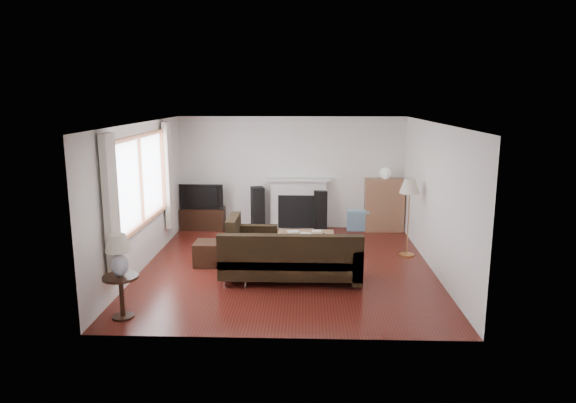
{
  "coord_description": "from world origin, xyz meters",
  "views": [
    {
      "loc": [
        0.31,
        -8.62,
        2.95
      ],
      "look_at": [
        0.0,
        0.3,
        1.1
      ],
      "focal_mm": 32.0,
      "sensor_mm": 36.0,
      "label": 1
    }
  ],
  "objects_px": {
    "tv_stand": "(203,218)",
    "sectional_sofa": "(291,257)",
    "coffee_table": "(306,243)",
    "side_table": "(122,297)",
    "bookshelf": "(384,205)",
    "floor_lamp": "(408,218)"
  },
  "relations": [
    {
      "from": "bookshelf",
      "to": "floor_lamp",
      "type": "relative_size",
      "value": 0.79
    },
    {
      "from": "floor_lamp",
      "to": "side_table",
      "type": "height_order",
      "value": "floor_lamp"
    },
    {
      "from": "tv_stand",
      "to": "floor_lamp",
      "type": "relative_size",
      "value": 0.66
    },
    {
      "from": "sectional_sofa",
      "to": "side_table",
      "type": "relative_size",
      "value": 4.14
    },
    {
      "from": "side_table",
      "to": "bookshelf",
      "type": "bearing_deg",
      "value": 48.42
    },
    {
      "from": "coffee_table",
      "to": "sectional_sofa",
      "type": "bearing_deg",
      "value": -98.11
    },
    {
      "from": "bookshelf",
      "to": "floor_lamp",
      "type": "distance_m",
      "value": 1.84
    },
    {
      "from": "tv_stand",
      "to": "coffee_table",
      "type": "bearing_deg",
      "value": -37.66
    },
    {
      "from": "tv_stand",
      "to": "side_table",
      "type": "distance_m",
      "value": 4.72
    },
    {
      "from": "bookshelf",
      "to": "tv_stand",
      "type": "bearing_deg",
      "value": -179.71
    },
    {
      "from": "tv_stand",
      "to": "floor_lamp",
      "type": "height_order",
      "value": "floor_lamp"
    },
    {
      "from": "coffee_table",
      "to": "floor_lamp",
      "type": "relative_size",
      "value": 0.72
    },
    {
      "from": "sectional_sofa",
      "to": "floor_lamp",
      "type": "xyz_separation_m",
      "value": [
        2.14,
        1.38,
        0.33
      ]
    },
    {
      "from": "sectional_sofa",
      "to": "side_table",
      "type": "height_order",
      "value": "sectional_sofa"
    },
    {
      "from": "coffee_table",
      "to": "side_table",
      "type": "relative_size",
      "value": 1.78
    },
    {
      "from": "tv_stand",
      "to": "sectional_sofa",
      "type": "relative_size",
      "value": 0.39
    },
    {
      "from": "coffee_table",
      "to": "floor_lamp",
      "type": "height_order",
      "value": "floor_lamp"
    },
    {
      "from": "tv_stand",
      "to": "coffee_table",
      "type": "relative_size",
      "value": 0.91
    },
    {
      "from": "sectional_sofa",
      "to": "side_table",
      "type": "bearing_deg",
      "value": -145.59
    },
    {
      "from": "tv_stand",
      "to": "bookshelf",
      "type": "height_order",
      "value": "bookshelf"
    },
    {
      "from": "sectional_sofa",
      "to": "tv_stand",
      "type": "bearing_deg",
      "value": 122.97
    },
    {
      "from": "tv_stand",
      "to": "sectional_sofa",
      "type": "xyz_separation_m",
      "value": [
        2.07,
        -3.19,
        0.15
      ]
    }
  ]
}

